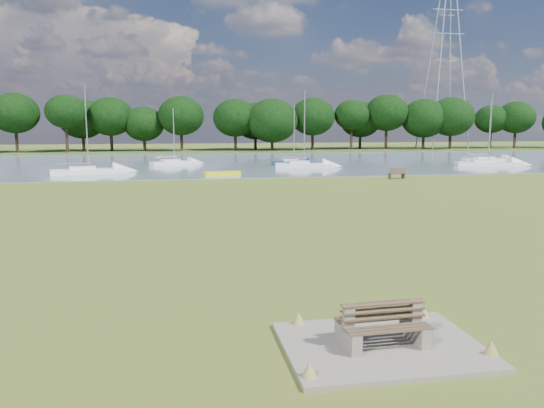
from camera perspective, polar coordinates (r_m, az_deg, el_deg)
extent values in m
plane|color=olive|center=(25.01, -0.29, -2.37)|extent=(220.00, 220.00, 0.00)
cube|color=slate|center=(66.50, -6.54, 4.42)|extent=(220.00, 40.00, 0.10)
cube|color=#4C6626|center=(96.40, -7.70, 5.67)|extent=(220.00, 20.00, 0.40)
cube|color=gray|center=(11.99, 11.69, -14.69)|extent=(4.20, 3.20, 0.10)
cube|color=gray|center=(11.61, 8.17, -13.92)|extent=(0.26, 1.08, 0.45)
cube|color=gray|center=(11.46, 8.22, -12.03)|extent=(0.23, 0.19, 0.56)
cube|color=gray|center=(12.20, 15.11, -13.00)|extent=(0.26, 1.08, 0.45)
cube|color=gray|center=(12.06, 15.19, -11.19)|extent=(0.23, 0.19, 0.56)
cube|color=brown|center=(11.52, 12.47, -12.98)|extent=(1.85, 0.48, 0.04)
cube|color=brown|center=(11.63, 11.99, -11.14)|extent=(1.84, 0.20, 0.45)
cube|color=brown|center=(12.09, 11.11, -11.88)|extent=(1.85, 0.48, 0.04)
cube|color=brown|center=(11.77, 11.65, -10.88)|extent=(1.84, 0.20, 0.45)
cube|color=brown|center=(47.37, 12.55, 2.91)|extent=(0.17, 0.49, 0.50)
cube|color=brown|center=(48.15, 13.95, 2.96)|extent=(0.17, 0.49, 0.50)
cube|color=brown|center=(47.74, 13.27, 3.23)|extent=(1.68, 0.78, 0.05)
cube|color=brown|center=(47.54, 13.42, 3.52)|extent=(1.60, 0.35, 0.49)
cube|color=yellow|center=(49.78, -5.36, 3.32)|extent=(3.50, 1.65, 0.34)
cylinder|color=#9BA1AC|center=(104.01, 17.60, 14.67)|extent=(0.24, 0.24, 32.59)
cylinder|color=#9BA1AC|center=(106.25, 19.92, 14.42)|extent=(0.24, 0.24, 32.59)
cylinder|color=#9BA1AC|center=(108.20, 16.40, 14.47)|extent=(0.24, 0.24, 32.59)
cylinder|color=#9BA1AC|center=(110.35, 18.66, 14.24)|extent=(0.24, 0.24, 32.59)
cube|color=#9BA1AC|center=(107.82, 18.27, 17.03)|extent=(7.08, 0.15, 0.15)
cube|color=#9BA1AC|center=(108.56, 18.38, 19.24)|extent=(5.86, 0.15, 0.15)
cylinder|color=black|center=(95.77, -25.95, 5.95)|extent=(0.45, 0.45, 3.20)
ellipsoid|color=black|center=(95.73, -26.10, 8.29)|extent=(8.17, 8.17, 6.94)
cylinder|color=black|center=(94.13, -21.83, 6.25)|extent=(0.45, 0.45, 3.46)
ellipsoid|color=black|center=(94.10, -21.97, 8.82)|extent=(6.35, 6.35, 5.40)
cylinder|color=black|center=(92.98, -17.58, 6.52)|extent=(0.45, 0.45, 3.73)
ellipsoid|color=black|center=(92.96, -17.71, 9.32)|extent=(7.26, 7.26, 6.17)
cylinder|color=black|center=(92.37, -13.23, 6.44)|extent=(0.45, 0.45, 2.94)
ellipsoid|color=black|center=(92.32, -13.31, 8.67)|extent=(8.17, 8.17, 6.94)
cylinder|color=black|center=(92.27, -8.86, 6.64)|extent=(0.45, 0.45, 3.20)
ellipsoid|color=black|center=(92.22, -8.92, 9.07)|extent=(6.35, 6.35, 5.40)
cylinder|color=black|center=(92.69, -4.51, 6.80)|extent=(0.45, 0.45, 3.46)
ellipsoid|color=black|center=(92.66, -4.54, 9.42)|extent=(7.26, 7.26, 6.17)
cylinder|color=black|center=(93.65, -0.21, 6.93)|extent=(0.45, 0.45, 3.73)
ellipsoid|color=black|center=(93.63, -0.21, 9.72)|extent=(8.17, 8.17, 6.94)
cylinder|color=black|center=(95.12, 3.97, 6.70)|extent=(0.45, 0.45, 2.94)
ellipsoid|color=black|center=(95.07, 4.00, 8.86)|extent=(6.35, 6.35, 5.40)
cylinder|color=black|center=(97.06, 8.01, 6.75)|extent=(0.45, 0.45, 3.20)
ellipsoid|color=black|center=(97.02, 8.06, 9.06)|extent=(7.26, 7.26, 6.17)
cylinder|color=black|center=(99.46, 11.88, 6.77)|extent=(0.45, 0.45, 3.46)
ellipsoid|color=black|center=(99.43, 11.95, 9.21)|extent=(8.17, 8.17, 6.94)
cylinder|color=black|center=(102.28, 15.54, 6.76)|extent=(0.45, 0.45, 3.73)
ellipsoid|color=black|center=(102.27, 15.65, 9.31)|extent=(6.35, 6.35, 5.40)
cylinder|color=black|center=(105.51, 18.98, 6.44)|extent=(0.45, 0.45, 2.94)
ellipsoid|color=black|center=(105.47, 19.08, 8.39)|extent=(7.26, 7.26, 6.17)
cylinder|color=black|center=(109.08, 22.22, 6.39)|extent=(0.45, 0.45, 3.20)
ellipsoid|color=black|center=(109.04, 22.34, 8.45)|extent=(8.17, 8.17, 6.94)
cylinder|color=black|center=(112.96, 25.25, 6.33)|extent=(0.45, 0.45, 3.46)
ellipsoid|color=black|center=(112.94, 25.38, 8.48)|extent=(6.35, 6.35, 5.40)
cube|color=white|center=(64.94, 22.25, 4.08)|extent=(7.49, 3.68, 0.67)
cube|color=white|center=(64.73, 21.78, 4.45)|extent=(2.83, 2.14, 0.43)
cylinder|color=#A5A8AD|center=(64.79, 22.45, 7.57)|extent=(0.11, 0.11, 7.63)
cube|color=white|center=(71.99, 22.20, 4.45)|extent=(6.39, 2.24, 0.63)
cube|color=white|center=(71.74, 21.86, 4.76)|extent=(2.30, 1.55, 0.41)
cylinder|color=#A5A8AD|center=(71.86, 22.37, 7.53)|extent=(0.11, 0.11, 7.48)
cube|color=navy|center=(61.96, 2.38, 4.50)|extent=(5.15, 1.55, 0.62)
cube|color=white|center=(61.84, 2.02, 4.84)|extent=(1.82, 1.17, 0.40)
cylinder|color=#A5A8AD|center=(61.81, 2.40, 7.61)|extent=(0.11, 0.11, 6.47)
cube|color=white|center=(62.56, -10.44, 4.41)|extent=(5.78, 3.68, 0.63)
cube|color=white|center=(62.36, -10.83, 4.74)|extent=(2.30, 1.92, 0.41)
cylinder|color=#A5A8AD|center=(62.42, -10.52, 7.31)|extent=(0.11, 0.11, 6.05)
cube|color=white|center=(58.07, 3.47, 4.25)|extent=(6.44, 2.68, 0.68)
cube|color=white|center=(57.99, 2.98, 4.66)|extent=(2.37, 1.69, 0.44)
cylinder|color=#A5A8AD|center=(57.90, 3.51, 8.27)|extent=(0.12, 0.12, 7.85)
cube|color=white|center=(53.59, -19.11, 3.43)|extent=(7.09, 3.20, 0.67)
cube|color=white|center=(53.54, -19.72, 3.83)|extent=(2.64, 1.94, 0.43)
cylinder|color=#A5A8AD|center=(53.41, -19.33, 7.79)|extent=(0.11, 0.11, 7.87)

